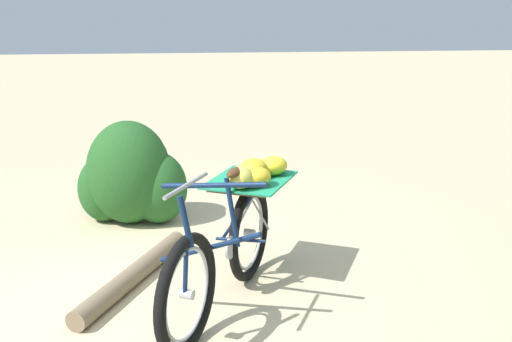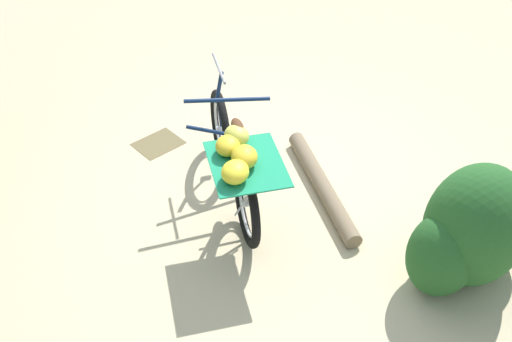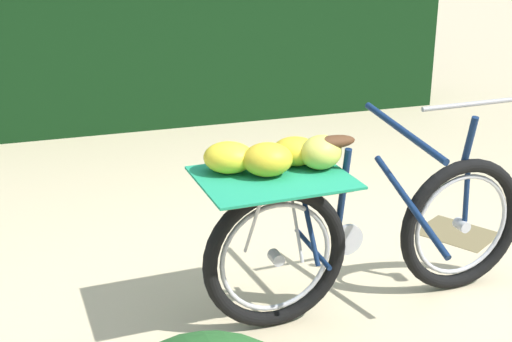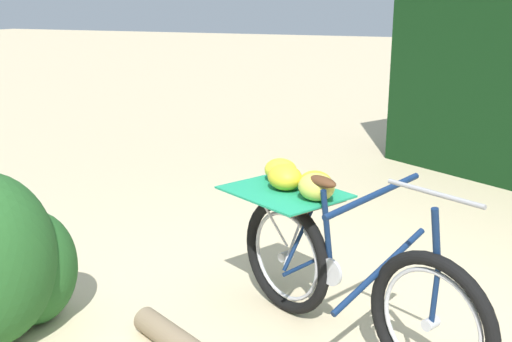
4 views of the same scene
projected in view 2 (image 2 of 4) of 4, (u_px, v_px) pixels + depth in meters
name	position (u px, v px, depth m)	size (l,w,h in m)	color
ground_plane	(255.00, 194.00, 5.32)	(60.00, 60.00, 0.00)	beige
bicycle	(234.00, 160.00, 4.88)	(1.12, 1.70, 1.03)	black
fallen_log	(322.00, 185.00, 5.30)	(0.15, 0.15, 1.47)	#7F6B51
shrub_cluster	(472.00, 233.00, 4.31)	(1.05, 0.72, 1.00)	#235623
leaf_litter_patch	(158.00, 143.00, 5.90)	(0.44, 0.36, 0.01)	olive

